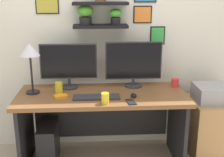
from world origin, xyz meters
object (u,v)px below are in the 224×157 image
(cell_phone, at_px, (131,102))
(printer, at_px, (213,93))
(desk_lamp, at_px, (30,53))
(drawer_cabinet, at_px, (210,127))
(desk, at_px, (102,111))
(computer_tower_left, at_px, (49,144))
(monitor_right, at_px, (134,63))
(scissors_tray, at_px, (61,96))
(keyboard, at_px, (97,97))
(computer_mouse, at_px, (134,95))
(water_cup, at_px, (59,88))
(pen_cup, at_px, (105,98))
(coffee_mug, at_px, (175,83))
(monitor_left, at_px, (69,64))

(cell_phone, relative_size, printer, 0.37)
(desk_lamp, relative_size, drawer_cabinet, 0.81)
(desk, xyz_separation_m, computer_tower_left, (-0.56, -0.04, -0.33))
(monitor_right, height_order, drawer_cabinet, monitor_right)
(desk, height_order, desk_lamp, desk_lamp)
(scissors_tray, bearing_deg, keyboard, -6.37)
(computer_mouse, distance_m, water_cup, 0.74)
(printer, bearing_deg, desk_lamp, -178.74)
(desk_lamp, bearing_deg, desk, -0.41)
(cell_phone, height_order, drawer_cabinet, cell_phone)
(keyboard, distance_m, printer, 1.24)
(monitor_right, distance_m, printer, 0.89)
(keyboard, distance_m, pen_cup, 0.17)
(cell_phone, xyz_separation_m, printer, (0.91, 0.35, -0.06))
(monitor_right, bearing_deg, computer_tower_left, -167.15)
(desk_lamp, height_order, water_cup, desk_lamp)
(scissors_tray, bearing_deg, computer_tower_left, 149.25)
(scissors_tray, height_order, water_cup, water_cup)
(coffee_mug, xyz_separation_m, pen_cup, (-0.75, -0.44, 0.01))
(desk, bearing_deg, printer, 2.25)
(printer, bearing_deg, pen_cup, -162.29)
(coffee_mug, bearing_deg, drawer_cabinet, -10.72)
(coffee_mug, height_order, pen_cup, pen_cup)
(coffee_mug, relative_size, computer_tower_left, 0.21)
(monitor_right, height_order, computer_mouse, monitor_right)
(monitor_right, xyz_separation_m, drawer_cabinet, (0.83, -0.12, -0.70))
(monitor_left, height_order, monitor_right, monitor_right)
(keyboard, height_order, scissors_tray, scissors_tray)
(monitor_left, bearing_deg, desk_lamp, -155.66)
(desk_lamp, distance_m, drawer_cabinet, 2.03)
(printer, distance_m, computer_tower_left, 1.79)
(computer_mouse, relative_size, computer_tower_left, 0.21)
(desk, bearing_deg, computer_mouse, -28.46)
(monitor_left, height_order, pen_cup, monitor_left)
(cell_phone, bearing_deg, water_cup, 145.80)
(desk, distance_m, drawer_cabinet, 1.19)
(monitor_right, distance_m, computer_mouse, 0.40)
(scissors_tray, relative_size, water_cup, 1.09)
(keyboard, xyz_separation_m, printer, (1.22, 0.22, -0.07))
(monitor_left, distance_m, coffee_mug, 1.12)
(coffee_mug, relative_size, scissors_tray, 0.75)
(pen_cup, distance_m, printer, 1.20)
(monitor_right, distance_m, computer_tower_left, 1.21)
(pen_cup, height_order, computer_tower_left, pen_cup)
(desk_lamp, height_order, printer, desk_lamp)
(keyboard, bearing_deg, coffee_mug, 19.64)
(printer, bearing_deg, computer_mouse, -166.55)
(computer_mouse, relative_size, drawer_cabinet, 0.15)
(scissors_tray, bearing_deg, coffee_mug, 12.49)
(scissors_tray, xyz_separation_m, drawer_cabinet, (1.56, 0.18, -0.46))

